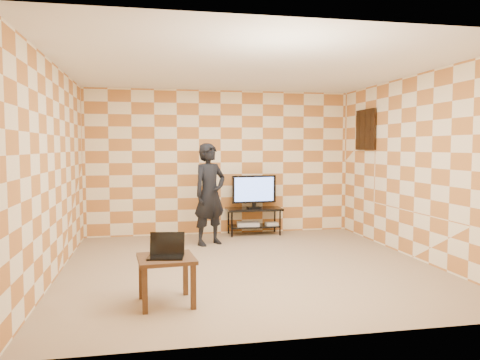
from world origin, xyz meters
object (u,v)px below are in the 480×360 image
object	(u,v)px
tv	(254,190)
person	(210,194)
tv_stand	(254,215)
side_table	(166,265)

from	to	relation	value
tv	person	bearing A→B (deg)	-141.72
person	tv	bearing A→B (deg)	8.39
tv_stand	person	size ratio (longest dim) A/B	0.61
tv	tv_stand	bearing A→B (deg)	85.27
person	side_table	bearing A→B (deg)	-135.99
tv	side_table	world-z (taller)	tv
person	tv_stand	bearing A→B (deg)	8.50
tv	side_table	xyz separation A→B (m)	(-1.76, -3.62, -0.43)
tv	person	size ratio (longest dim) A/B	0.50
tv	side_table	size ratio (longest dim) A/B	1.36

